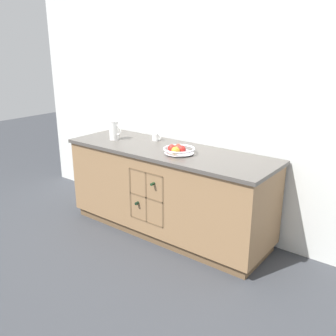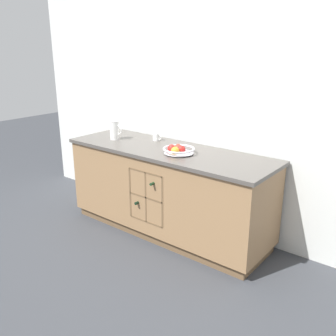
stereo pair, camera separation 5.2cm
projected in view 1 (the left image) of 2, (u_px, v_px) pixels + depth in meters
The scene contains 6 objects.
ground_plane at pixel (168, 231), 3.94m from camera, with size 14.00×14.00×0.00m, color #383A3F.
back_wall at pixel (192, 105), 3.83m from camera, with size 4.54×0.06×2.55m, color silver.
kitchen_island at pixel (168, 191), 3.79m from camera, with size 2.18×0.72×0.89m.
fruit_bowl at pixel (179, 150), 3.48m from camera, with size 0.30×0.30×0.09m.
white_pitcher at pixel (114, 130), 3.98m from camera, with size 0.16×0.11×0.20m.
ceramic_mug at pixel (156, 137), 3.97m from camera, with size 0.11×0.08×0.08m.
Camera 1 is at (2.16, -2.79, 1.86)m, focal length 40.00 mm.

